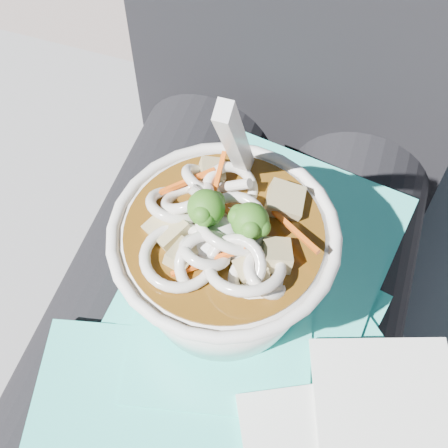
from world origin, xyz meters
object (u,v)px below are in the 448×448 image
(plastic_bag, at_px, (236,330))
(udon_bowl, at_px, (224,257))
(person_body, at_px, (248,250))
(lap, at_px, (219,341))
(stone_ledge, at_px, (252,333))

(plastic_bag, relative_size, udon_bowl, 1.94)
(plastic_bag, distance_m, udon_bowl, 0.07)
(person_body, xyz_separation_m, plastic_bag, (0.02, -0.11, 0.06))
(plastic_bag, bearing_deg, udon_bowl, 126.10)
(lap, height_order, udon_bowl, udon_bowl)
(person_body, height_order, plastic_bag, person_body)
(lap, bearing_deg, person_body, 90.00)
(stone_ledge, xyz_separation_m, person_body, (0.00, -0.06, 0.33))
(lap, xyz_separation_m, person_body, (0.00, 0.09, 0.02))
(lap, bearing_deg, stone_ledge, 90.00)
(person_body, xyz_separation_m, udon_bowl, (0.00, -0.09, 0.13))
(person_body, bearing_deg, lap, -90.00)
(stone_ledge, relative_size, plastic_bag, 2.47)
(lap, relative_size, udon_bowl, 2.30)
(lap, distance_m, plastic_bag, 0.09)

